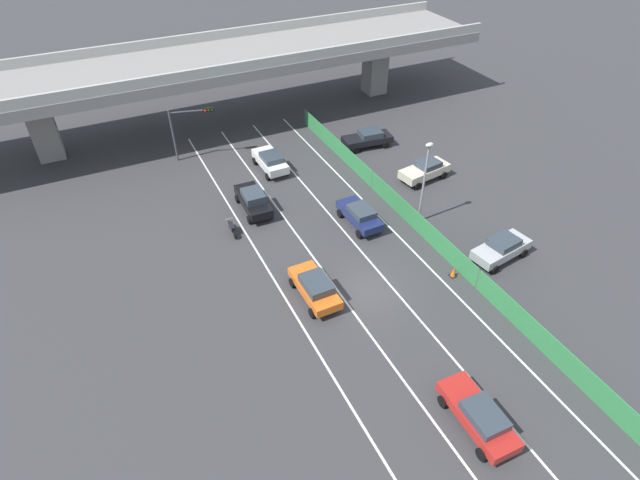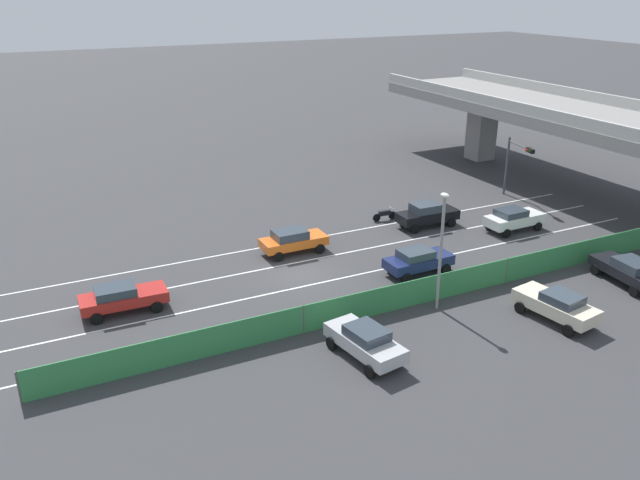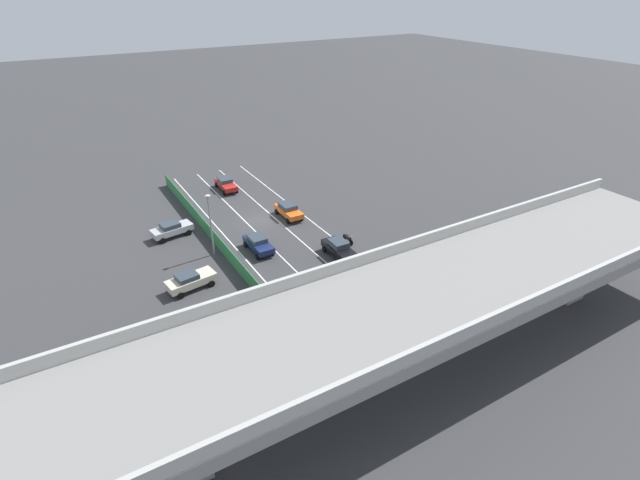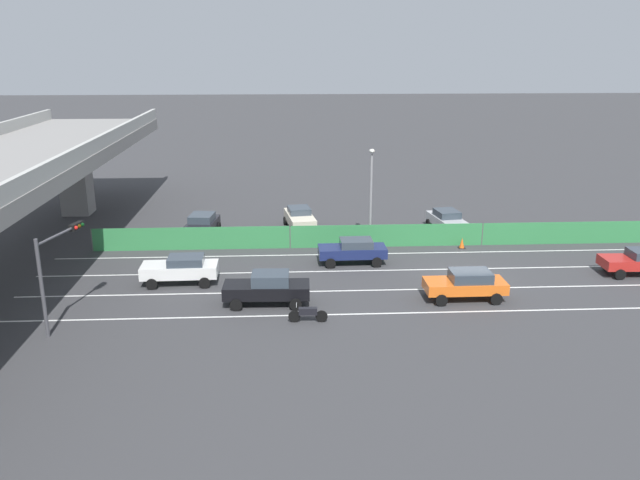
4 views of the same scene
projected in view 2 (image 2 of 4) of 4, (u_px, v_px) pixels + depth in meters
name	position (u px, v px, depth m)	size (l,w,h in m)	color
ground_plane	(300.00, 274.00, 39.23)	(300.00, 300.00, 0.00)	#38383A
lane_line_left_edge	(320.00, 237.00, 44.90)	(0.14, 43.56, 0.01)	silver
lane_line_mid_left	(342.00, 253.00, 42.15)	(0.14, 43.56, 0.01)	silver
lane_line_mid_right	(368.00, 272.00, 39.41)	(0.14, 43.56, 0.01)	silver
lane_line_right_edge	(397.00, 294.00, 36.67)	(0.14, 43.56, 0.01)	silver
elevated_overpass	(632.00, 134.00, 48.37)	(52.75, 9.98, 7.54)	gray
green_fence	(413.00, 293.00, 35.10)	(0.10, 39.66, 1.55)	#338447
car_sedan_red	(122.00, 297.00, 34.45)	(2.06, 4.61, 1.54)	red
car_taxi_orange	(293.00, 240.00, 41.95)	(2.02, 4.34, 1.60)	orange
car_sedan_white	(514.00, 218.00, 45.73)	(2.05, 4.37, 1.62)	white
car_sedan_black	(427.00, 214.00, 46.47)	(2.04, 4.59, 1.75)	black
car_sedan_navy	(418.00, 260.00, 38.98)	(2.00, 4.27, 1.57)	navy
motorcycle	(385.00, 214.00, 47.84)	(0.60, 1.95, 0.93)	black
parked_wagon_silver	(365.00, 341.00, 30.21)	(4.55, 2.46, 1.62)	#B2B5B7
parked_sedan_cream	(557.00, 305.00, 33.58)	(4.60, 2.50, 1.62)	beige
parked_sedan_dark	(629.00, 270.00, 37.68)	(4.72, 2.47, 1.55)	black
traffic_light	(517.00, 158.00, 51.33)	(3.81, 1.23, 4.83)	#47474C
street_lamp	(442.00, 239.00, 33.64)	(0.60, 0.36, 6.59)	gray
traffic_cone	(325.00, 315.00, 33.71)	(0.47, 0.47, 0.72)	orange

